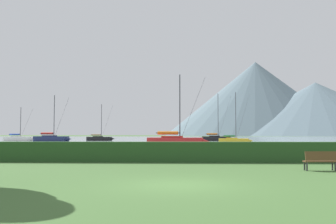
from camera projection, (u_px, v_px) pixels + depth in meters
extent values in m
plane|color=#3D602D|center=(179.00, 185.00, 13.46)|extent=(1000.00, 1000.00, 0.00)
cube|color=#8C9EA3|center=(184.00, 138.00, 150.12)|extent=(320.00, 246.00, 0.00)
cube|color=#284C23|center=(181.00, 152.00, 24.47)|extent=(80.00, 1.20, 1.29)
cube|color=gold|center=(233.00, 141.00, 75.20)|extent=(5.95, 2.65, 0.90)
cone|color=gold|center=(250.00, 141.00, 74.67)|extent=(1.07, 0.88, 0.77)
cube|color=gold|center=(232.00, 139.00, 75.27)|extent=(2.29, 1.63, 0.58)
cylinder|color=#333338|center=(236.00, 116.00, 75.39)|extent=(0.12, 0.12, 9.55)
cylinder|color=#333338|center=(229.00, 136.00, 75.38)|extent=(2.58, 0.41, 0.10)
cylinder|color=#2D7542|center=(229.00, 136.00, 75.38)|extent=(2.23, 0.62, 0.36)
cylinder|color=#333338|center=(243.00, 117.00, 75.16)|extent=(2.72, 0.35, 9.08)
cube|color=black|center=(99.00, 139.00, 102.03)|extent=(6.55, 2.54, 1.01)
cone|color=black|center=(113.00, 139.00, 101.69)|extent=(1.15, 0.92, 0.86)
cube|color=black|center=(98.00, 137.00, 102.09)|extent=(2.47, 1.67, 0.64)
cylinder|color=#333338|center=(101.00, 121.00, 102.25)|extent=(0.13, 0.13, 9.23)
cylinder|color=#333338|center=(96.00, 135.00, 102.18)|extent=(2.90, 0.26, 0.11)
cylinder|color=tan|center=(96.00, 135.00, 102.18)|extent=(2.48, 0.53, 0.41)
cylinder|color=#333338|center=(107.00, 122.00, 102.09)|extent=(3.06, 0.19, 8.78)
cube|color=red|center=(175.00, 142.00, 56.16)|extent=(8.26, 3.68, 1.26)
cone|color=red|center=(206.00, 142.00, 55.43)|extent=(1.49, 1.22, 1.07)
cube|color=#A52020|center=(172.00, 139.00, 56.26)|extent=(3.18, 2.26, 0.80)
cylinder|color=#333338|center=(180.00, 108.00, 56.34)|extent=(0.16, 0.16, 9.91)
cylinder|color=#333338|center=(168.00, 133.00, 56.42)|extent=(3.59, 0.57, 0.14)
cylinder|color=orange|center=(168.00, 133.00, 56.42)|extent=(3.09, 0.86, 0.50)
cylinder|color=#333338|center=(193.00, 109.00, 56.02)|extent=(3.78, 0.49, 9.43)
cube|color=navy|center=(51.00, 139.00, 89.49)|extent=(8.21, 3.98, 1.24)
cone|color=navy|center=(69.00, 139.00, 88.56)|extent=(1.51, 1.26, 1.05)
cube|color=#1B2449|center=(49.00, 137.00, 89.61)|extent=(3.20, 2.35, 0.79)
cylinder|color=#333338|center=(54.00, 117.00, 89.65)|extent=(0.16, 0.16, 10.22)
cylinder|color=#333338|center=(47.00, 133.00, 89.80)|extent=(3.51, 0.73, 0.13)
cylinder|color=red|center=(47.00, 133.00, 89.80)|extent=(3.05, 0.99, 0.49)
cylinder|color=#333338|center=(61.00, 118.00, 89.25)|extent=(3.69, 0.66, 9.72)
cube|color=white|center=(18.00, 139.00, 97.89)|extent=(6.99, 2.71, 1.08)
cone|color=white|center=(33.00, 139.00, 97.52)|extent=(1.23, 0.98, 0.92)
cube|color=silver|center=(17.00, 137.00, 97.95)|extent=(2.64, 1.78, 0.69)
cylinder|color=#333338|center=(21.00, 123.00, 98.07)|extent=(0.14, 0.14, 8.08)
cylinder|color=#333338|center=(15.00, 134.00, 98.04)|extent=(3.10, 0.28, 0.12)
cylinder|color=#2847A3|center=(15.00, 134.00, 98.04)|extent=(2.65, 0.57, 0.43)
cylinder|color=#333338|center=(27.00, 124.00, 97.91)|extent=(3.27, 0.20, 7.69)
cube|color=black|center=(216.00, 139.00, 98.96)|extent=(7.34, 2.80, 1.14)
cone|color=black|center=(232.00, 139.00, 98.60)|extent=(1.28, 1.02, 0.97)
cube|color=black|center=(214.00, 137.00, 99.02)|extent=(2.76, 1.85, 0.72)
cylinder|color=#333338|center=(218.00, 116.00, 99.25)|extent=(0.14, 0.14, 11.74)
cylinder|color=#333338|center=(212.00, 134.00, 99.12)|extent=(3.26, 0.27, 0.12)
cylinder|color=orange|center=(212.00, 134.00, 99.12)|extent=(2.78, 0.58, 0.45)
cylinder|color=#333338|center=(225.00, 117.00, 99.08)|extent=(3.44, 0.19, 11.17)
cube|color=brown|center=(320.00, 161.00, 18.75)|extent=(1.56, 0.51, 0.06)
cube|color=brown|center=(321.00, 156.00, 18.59)|extent=(1.55, 0.19, 0.45)
cylinder|color=#333338|center=(332.00, 166.00, 18.91)|extent=(0.08, 0.08, 0.45)
cylinder|color=#333338|center=(304.00, 166.00, 18.91)|extent=(0.08, 0.08, 0.45)
cylinder|color=#333338|center=(335.00, 166.00, 18.58)|extent=(0.08, 0.08, 0.45)
cylinder|color=#333338|center=(307.00, 166.00, 18.58)|extent=(0.08, 0.08, 0.45)
cone|color=slate|center=(256.00, 99.00, 413.34)|extent=(195.98, 195.98, 80.09)
cone|color=slate|center=(316.00, 109.00, 377.83)|extent=(197.25, 197.25, 52.94)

